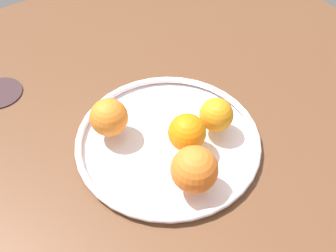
{
  "coord_description": "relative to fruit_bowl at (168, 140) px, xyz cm",
  "views": [
    {
      "loc": [
        37.59,
        -26.7,
        56.56
      ],
      "look_at": [
        0.0,
        0.0,
        4.8
      ],
      "focal_mm": 43.4,
      "sensor_mm": 36.0,
      "label": 1
    }
  ],
  "objects": [
    {
      "name": "orange_front_right",
      "position": [
        10.2,
        -2.26,
        4.64
      ],
      "size": [
        7.51,
        7.51,
        7.51
      ],
      "primitive_type": "sphere",
      "color": "orange",
      "rests_on": "fruit_bowl"
    },
    {
      "name": "orange_front_left",
      "position": [
        3.24,
        1.62,
        4.14
      ],
      "size": [
        6.52,
        6.52,
        6.52
      ],
      "primitive_type": "sphere",
      "color": "orange",
      "rests_on": "fruit_bowl"
    },
    {
      "name": "orange_center",
      "position": [
        -7.29,
        -7.36,
        4.25
      ],
      "size": [
        6.73,
        6.73,
        6.73
      ],
      "primitive_type": "sphere",
      "color": "orange",
      "rests_on": "fruit_bowl"
    },
    {
      "name": "orange_back_left",
      "position": [
        2.79,
        8.39,
        3.92
      ],
      "size": [
        6.07,
        6.07,
        6.07
      ],
      "primitive_type": "sphere",
      "color": "orange",
      "rests_on": "fruit_bowl"
    },
    {
      "name": "fruit_bowl",
      "position": [
        0.0,
        0.0,
        0.0
      ],
      "size": [
        32.91,
        32.91,
        1.8
      ],
      "color": "white",
      "rests_on": "ground_plane"
    },
    {
      "name": "ground_plane",
      "position": [
        0.0,
        0.0,
        -2.92
      ],
      "size": [
        120.46,
        120.46,
        4.0
      ],
      "primitive_type": "cube",
      "color": "brown"
    }
  ]
}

